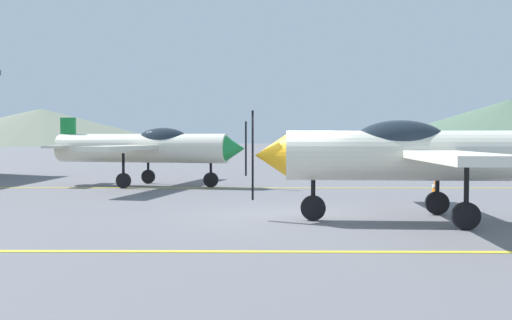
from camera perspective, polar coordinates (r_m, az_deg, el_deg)
ground_plane at (r=13.94m, az=3.24°, el=-5.91°), size 400.00×400.00×0.00m
apron_line_near at (r=9.79m, az=4.39°, el=-9.37°), size 80.00×0.16×0.01m
apron_line_far at (r=22.10m, az=2.26°, el=-2.87°), size 80.00×0.16×0.01m
airplane_near at (r=13.74m, az=17.22°, el=0.62°), size 8.28×9.54×2.86m
airplane_mid at (r=23.35m, az=-10.99°, el=1.30°), size 8.36×9.52×2.86m
traffic_cone_front at (r=20.01m, az=17.90°, el=-2.70°), size 0.36×0.36×0.59m
hill_left at (r=184.15m, az=-21.14°, el=3.20°), size 86.49×86.49×11.07m
hill_centerleft at (r=163.33m, az=24.52°, el=3.50°), size 81.80×81.80×12.25m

